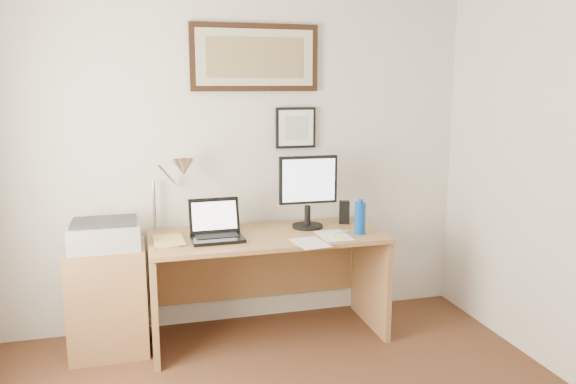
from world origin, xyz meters
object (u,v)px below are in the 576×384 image
object	(u,v)px
laptop	(216,230)
printer	(105,234)
side_cabinet	(108,300)
book	(153,242)
desk	(265,263)
lcd_monitor	(308,188)
water_bottle	(360,218)

from	to	relation	value
laptop	printer	distance (m)	0.71
side_cabinet	book	world-z (taller)	book
side_cabinet	desk	distance (m)	1.08
side_cabinet	lcd_monitor	world-z (taller)	lcd_monitor
book	printer	size ratio (longest dim) A/B	0.61
side_cabinet	desk	size ratio (longest dim) A/B	0.46
water_bottle	printer	bearing A→B (deg)	173.91
side_cabinet	lcd_monitor	xyz separation A→B (m)	(1.39, 0.05, 0.68)
book	laptop	bearing A→B (deg)	1.07
side_cabinet	water_bottle	distance (m)	1.77
water_bottle	book	bearing A→B (deg)	174.96
desk	lcd_monitor	world-z (taller)	lcd_monitor
water_bottle	printer	distance (m)	1.69
side_cabinet	water_bottle	xyz separation A→B (m)	(1.69, -0.20, 0.50)
lcd_monitor	book	bearing A→B (deg)	-173.35
lcd_monitor	printer	size ratio (longest dim) A/B	1.18
desk	lcd_monitor	xyz separation A→B (m)	(0.32, 0.01, 0.53)
desk	printer	xyz separation A→B (m)	(-1.06, -0.06, 0.30)
book	desk	distance (m)	0.81
book	printer	xyz separation A→B (m)	(-0.30, 0.06, 0.06)
side_cabinet	laptop	size ratio (longest dim) A/B	2.11
side_cabinet	book	size ratio (longest dim) A/B	2.72
water_bottle	laptop	bearing A→B (deg)	172.39
book	lcd_monitor	xyz separation A→B (m)	(1.09, 0.13, 0.28)
lcd_monitor	water_bottle	bearing A→B (deg)	-39.90
side_cabinet	printer	distance (m)	0.45
desk	lcd_monitor	size ratio (longest dim) A/B	3.08
water_bottle	printer	world-z (taller)	water_bottle
laptop	lcd_monitor	size ratio (longest dim) A/B	0.67
book	laptop	size ratio (longest dim) A/B	0.78
printer	laptop	bearing A→B (deg)	-4.00
side_cabinet	desk	world-z (taller)	desk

